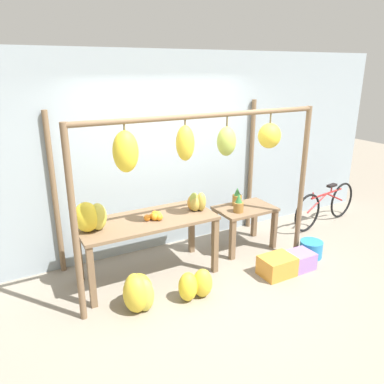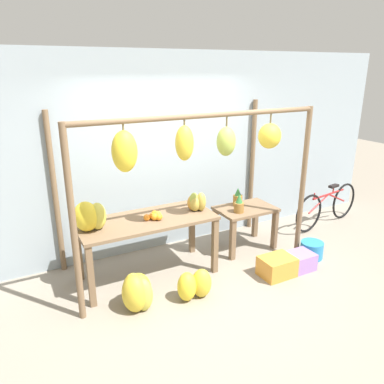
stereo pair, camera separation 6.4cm
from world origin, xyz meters
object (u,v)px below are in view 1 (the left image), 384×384
Objects in this scene: banana_pile_ground_left at (139,292)px; banana_pile_ground_right at (195,285)px; banana_pile_on_table at (90,217)px; blue_bucket at (311,249)px; fruit_crate_purple at (298,261)px; orange_pile at (155,216)px; pineapple_cluster at (238,201)px; fruit_crate_white at (277,266)px; papaya_pile at (196,202)px; parked_bicycle at (325,205)px.

banana_pile_ground_right is at bearing -12.18° from banana_pile_ground_left.
banana_pile_on_table is 1.43m from banana_pile_ground_right.
blue_bucket is (1.94, 0.10, -0.06)m from banana_pile_ground_right.
orange_pile is at bearing 156.97° from fruit_crate_purple.
pineapple_cluster reaches higher than fruit_crate_white.
banana_pile_ground_left is 1.11× the size of fruit_crate_white.
banana_pile_on_table is 1.98× the size of orange_pile.
parked_bicycle is at bearing 3.75° from papaya_pile.
blue_bucket is (0.75, 0.15, -0.01)m from fruit_crate_white.
fruit_crate_white is 1.11× the size of fruit_crate_purple.
banana_pile_ground_left is 2.58m from blue_bucket.
orange_pile is 1.71m from fruit_crate_white.
banana_pile_ground_left is at bearing -151.97° from papaya_pile.
banana_pile_ground_right is 1.94m from blue_bucket.
fruit_crate_purple is (1.55, -0.06, -0.06)m from banana_pile_ground_right.
banana_pile_on_table is at bearing 119.80° from banana_pile_ground_left.
papaya_pile is 0.64× the size of fruit_crate_purple.
orange_pile is at bearing 49.94° from banana_pile_ground_left.
banana_pile_on_table reaches higher than papaya_pile.
banana_pile_on_table is 1.24× the size of pineapple_cluster.
parked_bicycle is at bearing 35.25° from blue_bucket.
parked_bicycle is at bearing 3.31° from orange_pile.
banana_pile_ground_right is 0.31× the size of parked_bicycle.
parked_bicycle is (3.20, 0.19, -0.50)m from orange_pile.
banana_pile_ground_right reaches higher than blue_bucket.
blue_bucket is at bearing 22.49° from fruit_crate_purple.
pineapple_cluster is at bearing 10.44° from papaya_pile.
banana_pile_on_table is 1.01m from banana_pile_ground_left.
fruit_crate_white is at bearing -88.32° from pineapple_cluster.
pineapple_cluster is 0.94× the size of fruit_crate_purple.
blue_bucket is at bearing 11.32° from fruit_crate_white.
banana_pile_ground_left is 1.94× the size of papaya_pile.
papaya_pile is at bearing 159.22° from blue_bucket.
papaya_pile is (-0.79, 0.74, 0.78)m from fruit_crate_white.
orange_pile is 2.32m from blue_bucket.
papaya_pile reaches higher than fruit_crate_purple.
banana_pile_ground_left is (-1.80, -0.69, -0.54)m from pineapple_cluster.
banana_pile_ground_right is 2.00× the size of papaya_pile.
banana_pile_ground_right is (-1.16, -0.83, -0.57)m from pineapple_cluster.
fruit_crate_purple is (-1.47, -0.92, -0.22)m from parked_bicycle.
orange_pile is at bearing -176.69° from parked_bicycle.
pineapple_cluster is at bearing 3.23° from banana_pile_on_table.
orange_pile is 0.74× the size of blue_bucket.
orange_pile is 0.96m from banana_pile_ground_right.
banana_pile_ground_right is at bearing -36.25° from banana_pile_on_table.
banana_pile_ground_left is at bearing -168.84° from parked_bicycle.
banana_pile_on_table is 2.14m from pineapple_cluster.
papaya_pile reaches higher than banana_pile_ground_left.
pineapple_cluster is 0.77× the size of banana_pile_ground_left.
orange_pile is 0.48× the size of banana_pile_ground_left.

